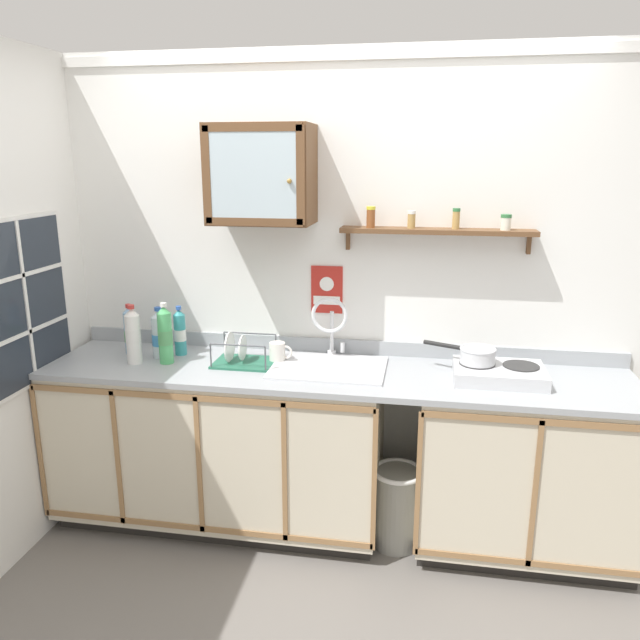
# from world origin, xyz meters

# --- Properties ---
(floor) EXTENTS (6.02, 6.02, 0.00)m
(floor) POSITION_xyz_m (0.00, 0.00, 0.00)
(floor) COLOR slate
(floor) RESTS_ON ground
(back_wall) EXTENTS (3.62, 0.07, 2.50)m
(back_wall) POSITION_xyz_m (0.00, 0.64, 1.26)
(back_wall) COLOR white
(back_wall) RESTS_ON ground
(lower_cabinet_run) EXTENTS (1.76, 0.62, 0.88)m
(lower_cabinet_run) POSITION_xyz_m (-0.62, 0.31, 0.45)
(lower_cabinet_run) COLOR black
(lower_cabinet_run) RESTS_ON ground
(lower_cabinet_run_right) EXTENTS (1.07, 0.62, 0.88)m
(lower_cabinet_run_right) POSITION_xyz_m (0.97, 0.31, 0.45)
(lower_cabinet_run_right) COLOR black
(lower_cabinet_run_right) RESTS_ON ground
(countertop) EXTENTS (2.98, 0.64, 0.03)m
(countertop) POSITION_xyz_m (0.00, 0.31, 0.90)
(countertop) COLOR #9EA3A8
(countertop) RESTS_ON lower_cabinet_run
(backsplash) EXTENTS (2.98, 0.02, 0.08)m
(backsplash) POSITION_xyz_m (0.00, 0.61, 0.95)
(backsplash) COLOR #9EA3A8
(backsplash) RESTS_ON countertop
(sink) EXTENTS (0.58, 0.47, 0.45)m
(sink) POSITION_xyz_m (-0.03, 0.35, 0.90)
(sink) COLOR silver
(sink) RESTS_ON countertop
(hot_plate_stove) EXTENTS (0.43, 0.31, 0.07)m
(hot_plate_stove) POSITION_xyz_m (0.81, 0.32, 0.95)
(hot_plate_stove) COLOR silver
(hot_plate_stove) RESTS_ON countertop
(saucepan) EXTENTS (0.35, 0.21, 0.08)m
(saucepan) POSITION_xyz_m (0.70, 0.34, 1.03)
(saucepan) COLOR silver
(saucepan) RESTS_ON hot_plate_stove
(bottle_water_clear_0) EXTENTS (0.08, 0.08, 0.28)m
(bottle_water_clear_0) POSITION_xyz_m (-0.95, 0.36, 1.04)
(bottle_water_clear_0) COLOR silver
(bottle_water_clear_0) RESTS_ON countertop
(bottle_soda_green_1) EXTENTS (0.08, 0.08, 0.32)m
(bottle_soda_green_1) POSITION_xyz_m (-0.88, 0.28, 1.06)
(bottle_soda_green_1) COLOR #4CB266
(bottle_soda_green_1) RESTS_ON countertop
(bottle_opaque_white_2) EXTENTS (0.08, 0.08, 0.31)m
(bottle_opaque_white_2) POSITION_xyz_m (-1.05, 0.25, 1.06)
(bottle_opaque_white_2) COLOR white
(bottle_opaque_white_2) RESTS_ON countertop
(bottle_detergent_teal_3) EXTENTS (0.06, 0.06, 0.27)m
(bottle_detergent_teal_3) POSITION_xyz_m (-0.86, 0.43, 1.04)
(bottle_detergent_teal_3) COLOR teal
(bottle_detergent_teal_3) RESTS_ON countertop
(bottle_water_blue_4) EXTENTS (0.06, 0.06, 0.28)m
(bottle_water_blue_4) POSITION_xyz_m (-1.15, 0.41, 1.04)
(bottle_water_blue_4) COLOR #8CB7E0
(bottle_water_blue_4) RESTS_ON countertop
(dish_rack) EXTENTS (0.31, 0.24, 0.17)m
(dish_rack) POSITION_xyz_m (-0.49, 0.34, 0.95)
(dish_rack) COLOR #26664C
(dish_rack) RESTS_ON countertop
(mug) EXTENTS (0.13, 0.08, 0.11)m
(mug) POSITION_xyz_m (-0.31, 0.39, 0.97)
(mug) COLOR white
(mug) RESTS_ON countertop
(wall_cabinet) EXTENTS (0.52, 0.34, 0.49)m
(wall_cabinet) POSITION_xyz_m (-0.39, 0.46, 1.88)
(wall_cabinet) COLOR brown
(spice_shelf) EXTENTS (0.97, 0.14, 0.23)m
(spice_shelf) POSITION_xyz_m (0.49, 0.55, 1.61)
(spice_shelf) COLOR brown
(warning_sign) EXTENTS (0.17, 0.01, 0.26)m
(warning_sign) POSITION_xyz_m (-0.08, 0.61, 1.26)
(warning_sign) COLOR #B2261E
(window) EXTENTS (0.03, 0.70, 0.86)m
(window) POSITION_xyz_m (-1.51, 0.04, 1.26)
(window) COLOR #262D38
(trash_bin) EXTENTS (0.26, 0.26, 0.43)m
(trash_bin) POSITION_xyz_m (0.35, 0.23, 0.22)
(trash_bin) COLOR gray
(trash_bin) RESTS_ON ground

